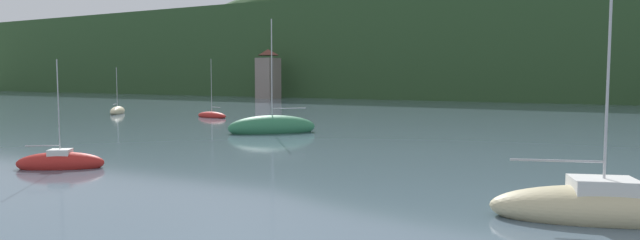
# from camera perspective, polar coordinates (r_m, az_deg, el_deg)

# --- Properties ---
(wooded_hillside) EXTENTS (352.00, 59.14, 56.57)m
(wooded_hillside) POSITION_cam_1_polar(r_m,az_deg,el_deg) (136.71, 21.13, 5.90)
(wooded_hillside) COLOR #2D4C28
(wooded_hillside) RESTS_ON ground_plane
(shore_building_west) EXTENTS (3.78, 4.50, 10.11)m
(shore_building_west) POSITION_cam_1_polar(r_m,az_deg,el_deg) (115.52, -5.31, 4.64)
(shore_building_west) COLOR gray
(shore_building_west) RESTS_ON ground_plane
(sailboat_mid_1) EXTENTS (4.14, 3.52, 5.73)m
(sailboat_mid_1) POSITION_cam_1_polar(r_m,az_deg,el_deg) (30.71, -24.98, -3.97)
(sailboat_mid_1) COLOR red
(sailboat_mid_1) RESTS_ON ground_plane
(sailboat_far_2) EXTENTS (6.68, 6.80, 9.69)m
(sailboat_far_2) POSITION_cam_1_polar(r_m,az_deg,el_deg) (45.32, -4.91, -0.75)
(sailboat_far_2) COLOR #2D754C
(sailboat_far_2) RESTS_ON ground_plane
(sailboat_mid_7) EXTENTS (7.34, 4.45, 10.47)m
(sailboat_mid_7) POSITION_cam_1_polar(r_m,az_deg,el_deg) (20.15, 26.92, -7.98)
(sailboat_mid_7) COLOR #CCBC8E
(sailboat_mid_7) RESTS_ON ground_plane
(sailboat_far_9) EXTENTS (4.52, 1.84, 6.73)m
(sailboat_far_9) POSITION_cam_1_polar(r_m,az_deg,el_deg) (63.08, -10.99, 0.44)
(sailboat_far_9) COLOR red
(sailboat_far_9) RESTS_ON ground_plane
(sailboat_far_11) EXTENTS (4.11, 4.81, 6.00)m
(sailboat_far_11) POSITION_cam_1_polar(r_m,az_deg,el_deg) (72.79, -19.97, 0.84)
(sailboat_far_11) COLOR #CCBC8E
(sailboat_far_11) RESTS_ON ground_plane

